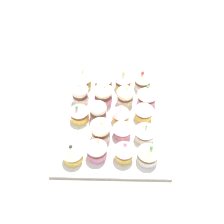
{
  "coord_description": "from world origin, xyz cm",
  "views": [
    {
      "loc": [
        52.16,
        1.14,
        71.07
      ],
      "look_at": [
        0.0,
        0.0,
        4.2
      ],
      "focal_mm": 43.18,
      "sensor_mm": 36.0,
      "label": 1
    }
  ],
  "objects_px": {
    "napkin": "(94,61)",
    "cupcake_13": "(124,150)",
    "cupcake_10": "(125,95)",
    "cupcake_14": "(143,80)",
    "cupcake_15": "(147,95)",
    "cupcake_1": "(80,93)",
    "cupcake_2": "(79,112)",
    "cupcake_8": "(97,148)",
    "cupcake_0": "(82,78)",
    "cupcake_18": "(148,153)",
    "cupcake_17": "(145,131)",
    "cupcake_3": "(72,153)",
    "cupcake_12": "(122,128)",
    "cupcake_7": "(101,130)",
    "cupcake_11": "(121,113)",
    "cupcake_9": "(123,79)",
    "cupcake_4": "(103,80)",
    "cupcake_5": "(103,94)",
    "baking_tray": "(112,119)",
    "cupcake_6": "(98,111)",
    "cupcake_16": "(144,110)"
  },
  "relations": [
    {
      "from": "cupcake_8",
      "to": "cupcake_2",
      "type": "bearing_deg",
      "value": -154.56
    },
    {
      "from": "cupcake_12",
      "to": "cupcake_13",
      "type": "distance_m",
      "value": 0.08
    },
    {
      "from": "cupcake_0",
      "to": "cupcake_18",
      "type": "xyz_separation_m",
      "value": [
        0.29,
        0.21,
        -0.0
      ]
    },
    {
      "from": "cupcake_15",
      "to": "cupcake_1",
      "type": "bearing_deg",
      "value": -91.8
    },
    {
      "from": "cupcake_11",
      "to": "cupcake_18",
      "type": "height_order",
      "value": "same"
    },
    {
      "from": "cupcake_4",
      "to": "cupcake_15",
      "type": "bearing_deg",
      "value": 64.04
    },
    {
      "from": "cupcake_2",
      "to": "cupcake_14",
      "type": "relative_size",
      "value": 0.94
    },
    {
      "from": "cupcake_0",
      "to": "cupcake_10",
      "type": "distance_m",
      "value": 0.17
    },
    {
      "from": "baking_tray",
      "to": "cupcake_18",
      "type": "xyz_separation_m",
      "value": [
        0.15,
        0.1,
        0.04
      ]
    },
    {
      "from": "cupcake_11",
      "to": "cupcake_18",
      "type": "relative_size",
      "value": 1.01
    },
    {
      "from": "cupcake_2",
      "to": "cupcake_7",
      "type": "height_order",
      "value": "cupcake_7"
    },
    {
      "from": "baking_tray",
      "to": "cupcake_8",
      "type": "bearing_deg",
      "value": -16.46
    },
    {
      "from": "cupcake_10",
      "to": "cupcake_14",
      "type": "relative_size",
      "value": 0.94
    },
    {
      "from": "cupcake_15",
      "to": "cupcake_17",
      "type": "height_order",
      "value": "cupcake_15"
    },
    {
      "from": "cupcake_2",
      "to": "cupcake_16",
      "type": "distance_m",
      "value": 0.2
    },
    {
      "from": "cupcake_6",
      "to": "cupcake_1",
      "type": "bearing_deg",
      "value": -138.94
    },
    {
      "from": "cupcake_1",
      "to": "cupcake_10",
      "type": "xyz_separation_m",
      "value": [
        0.01,
        0.15,
        -0.0
      ]
    },
    {
      "from": "cupcake_3",
      "to": "cupcake_8",
      "type": "distance_m",
      "value": 0.07
    },
    {
      "from": "cupcake_12",
      "to": "cupcake_17",
      "type": "relative_size",
      "value": 0.9
    },
    {
      "from": "cupcake_2",
      "to": "cupcake_3",
      "type": "distance_m",
      "value": 0.15
    },
    {
      "from": "cupcake_2",
      "to": "cupcake_16",
      "type": "bearing_deg",
      "value": 93.1
    },
    {
      "from": "cupcake_3",
      "to": "cupcake_18",
      "type": "distance_m",
      "value": 0.21
    },
    {
      "from": "cupcake_8",
      "to": "cupcake_10",
      "type": "relative_size",
      "value": 1.09
    },
    {
      "from": "cupcake_10",
      "to": "cupcake_17",
      "type": "height_order",
      "value": "cupcake_17"
    },
    {
      "from": "cupcake_3",
      "to": "cupcake_5",
      "type": "bearing_deg",
      "value": 160.64
    },
    {
      "from": "cupcake_6",
      "to": "cupcake_13",
      "type": "relative_size",
      "value": 0.91
    },
    {
      "from": "cupcake_4",
      "to": "cupcake_8",
      "type": "xyz_separation_m",
      "value": [
        0.27,
        -0.01,
        0.0
      ]
    },
    {
      "from": "cupcake_5",
      "to": "cupcake_6",
      "type": "distance_m",
      "value": 0.07
    },
    {
      "from": "cupcake_7",
      "to": "cupcake_15",
      "type": "bearing_deg",
      "value": 133.29
    },
    {
      "from": "cupcake_16",
      "to": "cupcake_10",
      "type": "bearing_deg",
      "value": -135.97
    },
    {
      "from": "cupcake_7",
      "to": "cupcake_18",
      "type": "bearing_deg",
      "value": 61.33
    },
    {
      "from": "cupcake_1",
      "to": "cupcake_8",
      "type": "height_order",
      "value": "cupcake_8"
    },
    {
      "from": "cupcake_18",
      "to": "cupcake_12",
      "type": "bearing_deg",
      "value": -139.21
    },
    {
      "from": "baking_tray",
      "to": "cupcake_13",
      "type": "height_order",
      "value": "cupcake_13"
    },
    {
      "from": "cupcake_4",
      "to": "cupcake_5",
      "type": "bearing_deg",
      "value": 2.0
    },
    {
      "from": "cupcake_11",
      "to": "cupcake_10",
      "type": "bearing_deg",
      "value": 168.77
    },
    {
      "from": "cupcake_13",
      "to": "cupcake_14",
      "type": "relative_size",
      "value": 1.02
    },
    {
      "from": "napkin",
      "to": "cupcake_13",
      "type": "bearing_deg",
      "value": 15.27
    },
    {
      "from": "cupcake_7",
      "to": "napkin",
      "type": "bearing_deg",
      "value": -172.56
    },
    {
      "from": "cupcake_6",
      "to": "cupcake_4",
      "type": "bearing_deg",
      "value": 175.53
    },
    {
      "from": "cupcake_1",
      "to": "cupcake_3",
      "type": "bearing_deg",
      "value": -0.2
    },
    {
      "from": "cupcake_13",
      "to": "cupcake_18",
      "type": "height_order",
      "value": "cupcake_13"
    },
    {
      "from": "cupcake_9",
      "to": "cupcake_6",
      "type": "bearing_deg",
      "value": -29.99
    },
    {
      "from": "cupcake_3",
      "to": "cupcake_12",
      "type": "height_order",
      "value": "cupcake_3"
    },
    {
      "from": "cupcake_1",
      "to": "napkin",
      "type": "distance_m",
      "value": 0.22
    },
    {
      "from": "cupcake_2",
      "to": "cupcake_12",
      "type": "relative_size",
      "value": 1.06
    },
    {
      "from": "cupcake_3",
      "to": "napkin",
      "type": "bearing_deg",
      "value": 176.14
    },
    {
      "from": "cupcake_10",
      "to": "cupcake_3",
      "type": "bearing_deg",
      "value": -34.61
    },
    {
      "from": "baking_tray",
      "to": "cupcake_9",
      "type": "height_order",
      "value": "cupcake_9"
    },
    {
      "from": "cupcake_9",
      "to": "cupcake_0",
      "type": "bearing_deg",
      "value": -90.91
    }
  ]
}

